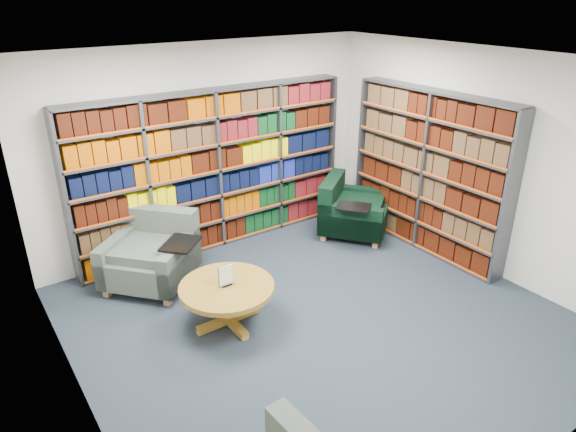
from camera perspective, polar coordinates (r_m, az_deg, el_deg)
room_shell at (r=5.24m, az=3.76°, el=1.29°), size 5.02×5.02×2.82m
bookshelf_back at (r=7.20m, az=-8.00°, el=5.02°), size 4.00×0.28×2.20m
bookshelf_right at (r=7.30m, az=15.28°, el=4.67°), size 0.28×2.50×2.20m
chair_teal_left at (r=6.66m, az=-14.72°, el=-4.19°), size 1.37×1.37×0.88m
chair_green_right at (r=7.74m, az=6.78°, el=0.48°), size 1.30×1.30×0.85m
coffee_table at (r=5.67m, az=-6.80°, el=-8.51°), size 1.03×1.03×0.73m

